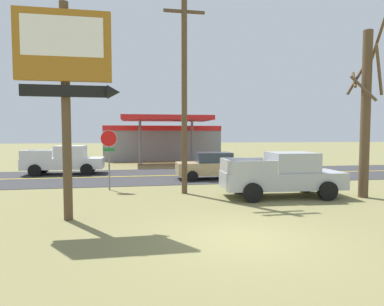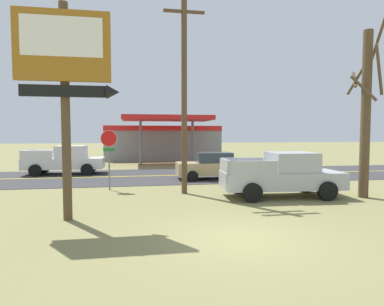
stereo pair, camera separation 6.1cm
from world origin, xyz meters
name	(u,v)px [view 2 (the right image)]	position (x,y,z in m)	size (l,w,h in m)	color
ground_plane	(242,238)	(0.00, 0.00, 0.00)	(180.00, 180.00, 0.00)	olive
road_asphalt	(179,175)	(0.00, 13.00, 0.01)	(140.00, 8.00, 0.02)	#333335
road_centre_line	(179,175)	(0.00, 13.00, 0.02)	(126.00, 0.20, 0.01)	gold
motel_sign	(66,70)	(-4.90, 2.58, 4.75)	(3.13, 0.54, 6.87)	brown
stop_sign	(109,149)	(-4.11, 8.12, 2.03)	(0.80, 0.08, 2.95)	slate
utility_pole	(184,82)	(-0.59, 6.64, 5.13)	(2.09, 0.26, 9.59)	brown
bare_tree	(366,110)	(6.99, 4.39, 3.80)	(1.50, 1.49, 8.03)	brown
gas_station	(162,141)	(-0.06, 27.15, 1.94)	(12.00, 11.50, 4.40)	gray
pickup_silver_parked_on_lawn	(283,175)	(3.56, 5.11, 0.96)	(5.29, 2.44, 1.96)	#A8AAAF
pickup_white_on_road	(66,160)	(-7.61, 15.00, 0.96)	(5.20, 2.24, 1.96)	silver
car_tan_mid_lane	(212,166)	(1.74, 11.00, 0.83)	(4.20, 2.00, 1.64)	tan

